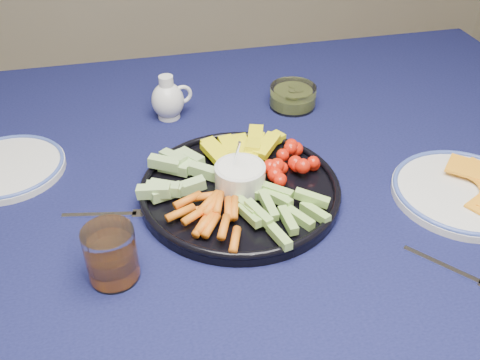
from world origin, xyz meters
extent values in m
cylinder|color=#52311B|center=(0.72, 0.42, 0.35)|extent=(0.07, 0.07, 0.70)
cube|color=#52311B|center=(0.00, 0.00, 0.72)|extent=(1.60, 1.00, 0.04)
cube|color=#0D1035|center=(0.00, 0.00, 0.74)|extent=(1.66, 1.06, 0.01)
cube|color=#0D1035|center=(0.00, 0.53, 0.60)|extent=(1.66, 0.01, 0.30)
cylinder|color=black|center=(0.03, -0.09, 0.75)|extent=(0.35, 0.35, 0.02)
torus|color=black|center=(0.03, -0.09, 0.77)|extent=(0.35, 0.35, 0.01)
cylinder|color=silver|center=(0.03, -0.09, 0.78)|extent=(0.09, 0.09, 0.05)
cylinder|color=white|center=(0.03, -0.09, 0.80)|extent=(0.08, 0.08, 0.01)
cylinder|color=silver|center=(-0.06, 0.21, 0.75)|extent=(0.05, 0.05, 0.01)
ellipsoid|color=silver|center=(-0.06, 0.21, 0.79)|extent=(0.07, 0.07, 0.08)
cylinder|color=silver|center=(-0.06, 0.21, 0.83)|extent=(0.03, 0.03, 0.03)
torus|color=silver|center=(-0.03, 0.22, 0.79)|extent=(0.04, 0.01, 0.04)
torus|color=#3D53AC|center=(-0.06, 0.21, 0.81)|extent=(0.04, 0.04, 0.00)
cylinder|color=silver|center=(0.22, 0.20, 0.77)|extent=(0.10, 0.10, 0.05)
cylinder|color=olive|center=(0.22, 0.20, 0.76)|extent=(0.09, 0.09, 0.03)
cylinder|color=silver|center=(0.41, -0.18, 0.75)|extent=(0.24, 0.24, 0.01)
torus|color=#3D53AC|center=(0.41, -0.18, 0.76)|extent=(0.24, 0.24, 0.01)
cylinder|color=silver|center=(-0.19, -0.23, 0.79)|extent=(0.07, 0.07, 0.09)
cylinder|color=orange|center=(-0.19, -0.23, 0.77)|extent=(0.06, 0.06, 0.05)
cube|color=silver|center=(-0.21, -0.09, 0.75)|extent=(0.12, 0.03, 0.00)
cube|color=silver|center=(-0.14, -0.10, 0.75)|extent=(0.03, 0.02, 0.00)
cube|color=silver|center=(0.29, -0.32, 0.75)|extent=(0.08, 0.10, 0.00)
cylinder|color=silver|center=(-0.37, 0.08, 0.75)|extent=(0.21, 0.21, 0.01)
torus|color=#3D53AC|center=(-0.37, 0.08, 0.76)|extent=(0.21, 0.21, 0.01)
camera|label=1|loc=(-0.13, -0.80, 1.33)|focal=40.00mm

